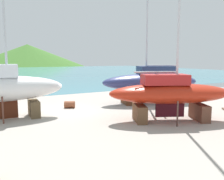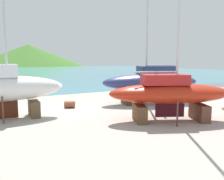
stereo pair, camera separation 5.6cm
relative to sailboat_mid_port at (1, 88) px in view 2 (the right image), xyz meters
The scene contains 7 objects.
ground_plane 6.94m from the sailboat_mid_port, 33.41° to the right, with size 53.58×53.58×0.00m, color #A79F93.
sea_water 61.31m from the sailboat_mid_port, 84.89° to the left, with size 157.20×102.45×0.01m, color teal.
headland_hill 161.38m from the sailboat_mid_port, 78.82° to the left, with size 148.44×148.44×28.79m, color #3D6E28.
sailboat_mid_port is the anchor object (origin of this frame).
sailboat_far_slipway 13.94m from the sailboat_mid_port, ahead, with size 10.41×5.89×14.35m.
sailboat_large_starboard 12.40m from the sailboat_mid_port, 30.89° to the right, with size 9.34×6.45×13.60m.
barrel_tipped_left 6.34m from the sailboat_mid_port, 14.71° to the left, with size 0.64×0.64×0.95m, color brown.
Camera 2 is at (-6.99, -19.80, 4.51)m, focal length 38.86 mm.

